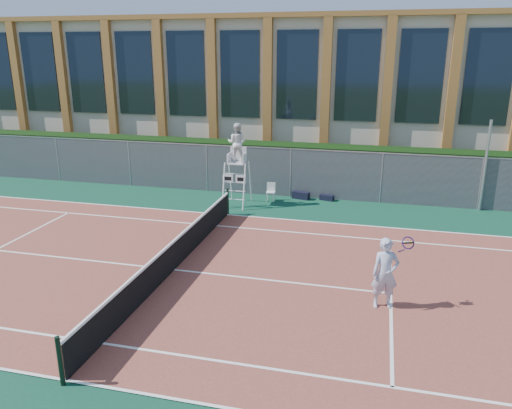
% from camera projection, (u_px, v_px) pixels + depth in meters
% --- Properties ---
extents(ground, '(120.00, 120.00, 0.00)m').
position_uv_depth(ground, '(174.00, 271.00, 15.18)').
color(ground, '#233814').
extents(apron, '(36.00, 20.00, 0.01)m').
position_uv_depth(apron, '(186.00, 258.00, 16.10)').
color(apron, '#0D3C2E').
rests_on(apron, ground).
extents(tennis_court, '(23.77, 10.97, 0.02)m').
position_uv_depth(tennis_court, '(174.00, 270.00, 15.17)').
color(tennis_court, brown).
rests_on(tennis_court, apron).
extents(tennis_net, '(0.10, 11.30, 1.10)m').
position_uv_depth(tennis_net, '(173.00, 254.00, 15.02)').
color(tennis_net, black).
rests_on(tennis_net, ground).
extents(fence, '(40.00, 0.06, 2.20)m').
position_uv_depth(fence, '(248.00, 171.00, 23.01)').
color(fence, '#595E60').
rests_on(fence, ground).
extents(hedge, '(40.00, 1.40, 2.20)m').
position_uv_depth(hedge, '(254.00, 165.00, 24.12)').
color(hedge, black).
rests_on(hedge, ground).
extents(building, '(45.00, 10.60, 8.22)m').
position_uv_depth(building, '(286.00, 89.00, 30.59)').
color(building, beige).
rests_on(building, ground).
extents(steel_pole, '(0.12, 0.12, 3.78)m').
position_uv_depth(steel_pole, '(485.00, 166.00, 20.35)').
color(steel_pole, '#9EA0A5').
rests_on(steel_pole, ground).
extents(umpire_chair, '(1.00, 1.54, 3.58)m').
position_uv_depth(umpire_chair, '(237.00, 145.00, 20.94)').
color(umpire_chair, white).
rests_on(umpire_chair, ground).
extents(plastic_chair, '(0.40, 0.40, 0.81)m').
position_uv_depth(plastic_chair, '(271.00, 190.00, 22.09)').
color(plastic_chair, silver).
rests_on(plastic_chair, apron).
extents(sports_bag_near, '(0.82, 0.47, 0.33)m').
position_uv_depth(sports_bag_near, '(301.00, 195.00, 22.46)').
color(sports_bag_near, black).
rests_on(sports_bag_near, apron).
extents(sports_bag_far, '(0.66, 0.41, 0.25)m').
position_uv_depth(sports_bag_far, '(327.00, 197.00, 22.25)').
color(sports_bag_far, black).
rests_on(sports_bag_far, apron).
extents(tennis_player, '(1.08, 0.76, 1.88)m').
position_uv_depth(tennis_player, '(385.00, 273.00, 12.72)').
color(tennis_player, '#A8AFCA').
rests_on(tennis_player, tennis_court).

